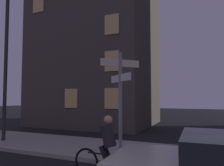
% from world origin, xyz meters
% --- Properties ---
extents(sidewalk_kerb, '(40.00, 3.18, 0.14)m').
position_xyz_m(sidewalk_kerb, '(0.00, 6.63, 0.07)').
color(sidewalk_kerb, '#9E9991').
rests_on(sidewalk_kerb, ground_plane).
extents(signpost, '(1.10, 1.10, 3.42)m').
position_xyz_m(signpost, '(0.22, 5.55, 2.18)').
color(signpost, gray).
rests_on(signpost, sidewalk_kerb).
extents(street_lamp, '(1.59, 0.28, 6.81)m').
position_xyz_m(street_lamp, '(-5.43, 6.10, 4.11)').
color(street_lamp, '#2D2D30').
rests_on(street_lamp, sidewalk_kerb).
extents(cyclist, '(1.82, 0.34, 1.61)m').
position_xyz_m(cyclist, '(0.41, 4.03, 0.75)').
color(cyclist, black).
rests_on(cyclist, ground_plane).
extents(building_left_block, '(8.37, 7.26, 16.15)m').
position_xyz_m(building_left_block, '(-5.01, 14.16, 8.07)').
color(building_left_block, '#4C443D').
rests_on(building_left_block, ground_plane).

